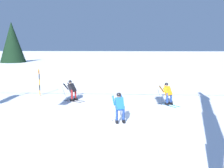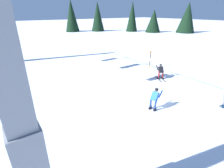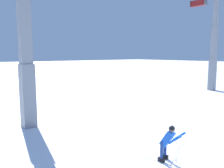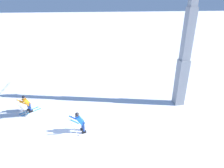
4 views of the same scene
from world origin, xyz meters
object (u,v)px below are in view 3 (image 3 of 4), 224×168
(skier_carving_main, at_px, (168,140))
(lift_tower_far, at_px, (214,49))
(lift_tower_near, at_px, (25,44))
(chairlift_seat_fourth, at_px, (198,2))

(skier_carving_main, xyz_separation_m, lift_tower_far, (19.33, 8.04, 4.07))
(lift_tower_near, distance_m, chairlift_seat_fourth, 18.78)
(lift_tower_far, xyz_separation_m, chairlift_seat_fourth, (-3.91, 0.00, 4.76))
(lift_tower_far, bearing_deg, lift_tower_near, 180.00)
(lift_tower_far, bearing_deg, skier_carving_main, -157.41)
(lift_tower_far, distance_m, chairlift_seat_fourth, 6.16)
(lift_tower_near, xyz_separation_m, lift_tower_far, (22.06, 0.00, 0.04))
(skier_carving_main, xyz_separation_m, chairlift_seat_fourth, (15.42, 8.04, 8.82))
(lift_tower_far, height_order, chairlift_seat_fourth, lift_tower_far)
(lift_tower_near, relative_size, lift_tower_far, 1.00)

